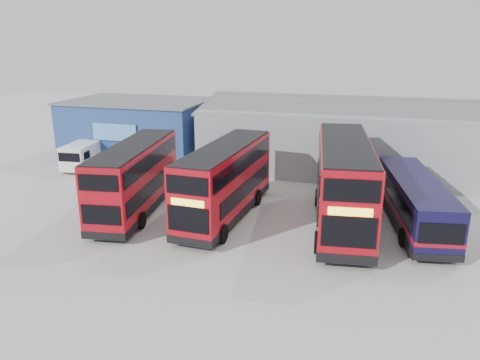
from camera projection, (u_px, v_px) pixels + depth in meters
The scene contains 8 objects.
ground_plane at pixel (225, 262), 22.78m from camera, with size 120.00×120.00×0.00m, color #A1A19C.
office_block at pixel (139, 128), 42.27m from camera, with size 12.30×8.32×5.12m.
maintenance_shed at pixel (393, 138), 38.25m from camera, with size 30.50×12.00×5.89m.
double_decker_left at pixel (135, 179), 28.75m from camera, with size 3.83×10.38×4.30m.
double_decker_centre at pixel (225, 182), 27.91m from camera, with size 3.12×10.60×4.43m.
double_decker_right at pixel (343, 184), 26.66m from camera, with size 4.22×11.94×4.95m.
single_decker_blue at pixel (414, 203), 26.77m from camera, with size 4.09×10.65×2.83m.
panel_van at pixel (85, 154), 38.75m from camera, with size 2.57×5.20×2.20m.
Camera 1 is at (6.44, -19.58, 10.53)m, focal length 35.00 mm.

